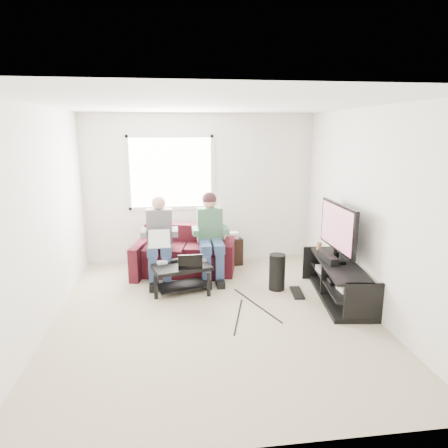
# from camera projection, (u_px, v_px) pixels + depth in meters

# --- Properties ---
(floor) EXTENTS (4.50, 4.50, 0.00)m
(floor) POSITION_uv_depth(u_px,v_px,m) (214.00, 314.00, 5.14)
(floor) COLOR #B8AD8F
(floor) RESTS_ON ground
(ceiling) EXTENTS (4.50, 4.50, 0.00)m
(ceiling) POSITION_uv_depth(u_px,v_px,m) (213.00, 104.00, 4.54)
(ceiling) COLOR white
(ceiling) RESTS_ON wall_back
(wall_back) EXTENTS (4.50, 0.00, 4.50)m
(wall_back) POSITION_uv_depth(u_px,v_px,m) (200.00, 189.00, 7.01)
(wall_back) COLOR white
(wall_back) RESTS_ON floor
(wall_front) EXTENTS (4.50, 0.00, 4.50)m
(wall_front) POSITION_uv_depth(u_px,v_px,m) (249.00, 285.00, 2.67)
(wall_front) COLOR white
(wall_front) RESTS_ON floor
(wall_left) EXTENTS (0.00, 4.50, 4.50)m
(wall_left) POSITION_uv_depth(u_px,v_px,m) (41.00, 220.00, 4.58)
(wall_left) COLOR white
(wall_left) RESTS_ON floor
(wall_right) EXTENTS (0.00, 4.50, 4.50)m
(wall_right) POSITION_uv_depth(u_px,v_px,m) (369.00, 211.00, 5.09)
(wall_right) COLOR white
(wall_right) RESTS_ON floor
(window) EXTENTS (1.48, 0.04, 1.28)m
(window) POSITION_uv_depth(u_px,v_px,m) (171.00, 173.00, 6.86)
(window) COLOR white
(window) RESTS_ON wall_back
(sofa) EXTENTS (1.78, 1.02, 0.76)m
(sofa) POSITION_uv_depth(u_px,v_px,m) (185.00, 255.00, 6.61)
(sofa) COLOR #3E0F16
(sofa) RESTS_ON floor
(person_left) EXTENTS (0.40, 0.70, 1.31)m
(person_left) POSITION_uv_depth(u_px,v_px,m) (160.00, 236.00, 6.21)
(person_left) COLOR #334D71
(person_left) RESTS_ON sofa
(person_right) EXTENTS (0.40, 0.71, 1.35)m
(person_right) POSITION_uv_depth(u_px,v_px,m) (210.00, 230.00, 6.32)
(person_right) COLOR #334D71
(person_right) RESTS_ON sofa
(laptop_silver) EXTENTS (0.36, 0.29, 0.24)m
(laptop_silver) POSITION_uv_depth(u_px,v_px,m) (159.00, 242.00, 5.97)
(laptop_silver) COLOR silver
(laptop_silver) RESTS_ON person_left
(coffee_table) EXTENTS (0.91, 0.69, 0.40)m
(coffee_table) POSITION_uv_depth(u_px,v_px,m) (182.00, 273.00, 5.80)
(coffee_table) COLOR black
(coffee_table) RESTS_ON floor
(laptop_black) EXTENTS (0.40, 0.34, 0.24)m
(laptop_black) POSITION_uv_depth(u_px,v_px,m) (190.00, 259.00, 5.68)
(laptop_black) COLOR black
(laptop_black) RESTS_ON coffee_table
(controller_a) EXTENTS (0.16, 0.13, 0.04)m
(controller_a) POSITION_uv_depth(u_px,v_px,m) (162.00, 262.00, 5.85)
(controller_a) COLOR silver
(controller_a) RESTS_ON coffee_table
(controller_b) EXTENTS (0.16, 0.13, 0.04)m
(controller_b) POSITION_uv_depth(u_px,v_px,m) (174.00, 261.00, 5.93)
(controller_b) COLOR black
(controller_b) RESTS_ON coffee_table
(controller_c) EXTENTS (0.16, 0.12, 0.04)m
(controller_c) POSITION_uv_depth(u_px,v_px,m) (201.00, 260.00, 5.95)
(controller_c) COLOR gray
(controller_c) RESTS_ON coffee_table
(tv_stand) EXTENTS (0.69, 1.64, 0.53)m
(tv_stand) POSITION_uv_depth(u_px,v_px,m) (337.00, 282.00, 5.58)
(tv_stand) COLOR black
(tv_stand) RESTS_ON floor
(tv) EXTENTS (0.12, 1.10, 0.81)m
(tv) POSITION_uv_depth(u_px,v_px,m) (338.00, 229.00, 5.50)
(tv) COLOR black
(tv) RESTS_ON tv_stand
(soundbar) EXTENTS (0.12, 0.50, 0.10)m
(soundbar) POSITION_uv_depth(u_px,v_px,m) (328.00, 257.00, 5.58)
(soundbar) COLOR black
(soundbar) RESTS_ON tv_stand
(drink_cup) EXTENTS (0.08, 0.08, 0.12)m
(drink_cup) POSITION_uv_depth(u_px,v_px,m) (319.00, 246.00, 6.10)
(drink_cup) COLOR #A57047
(drink_cup) RESTS_ON tv_stand
(console_white) EXTENTS (0.30, 0.22, 0.06)m
(console_white) POSITION_uv_depth(u_px,v_px,m) (350.00, 288.00, 5.18)
(console_white) COLOR silver
(console_white) RESTS_ON tv_stand
(console_grey) EXTENTS (0.34, 0.26, 0.08)m
(console_grey) POSITION_uv_depth(u_px,v_px,m) (330.00, 270.00, 5.85)
(console_grey) COLOR gray
(console_grey) RESTS_ON tv_stand
(console_black) EXTENTS (0.38, 0.30, 0.07)m
(console_black) POSITION_uv_depth(u_px,v_px,m) (339.00, 278.00, 5.51)
(console_black) COLOR black
(console_black) RESTS_ON tv_stand
(subwoofer) EXTENTS (0.24, 0.24, 0.54)m
(subwoofer) POSITION_uv_depth(u_px,v_px,m) (277.00, 272.00, 5.89)
(subwoofer) COLOR black
(subwoofer) RESTS_ON floor
(keyboard_floor) EXTENTS (0.21, 0.47, 0.03)m
(keyboard_floor) POSITION_uv_depth(u_px,v_px,m) (297.00, 293.00, 5.79)
(keyboard_floor) COLOR black
(keyboard_floor) RESTS_ON floor
(end_table) EXTENTS (0.32, 0.32, 0.58)m
(end_table) POSITION_uv_depth(u_px,v_px,m) (232.00, 250.00, 7.03)
(end_table) COLOR black
(end_table) RESTS_ON floor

